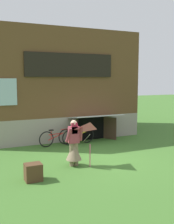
{
  "coord_description": "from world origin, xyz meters",
  "views": [
    {
      "loc": [
        -4.45,
        -8.52,
        2.89
      ],
      "look_at": [
        -0.05,
        1.06,
        1.59
      ],
      "focal_mm": 43.82,
      "sensor_mm": 36.0,
      "label": 1
    }
  ],
  "objects_px": {
    "kite": "(90,133)",
    "bicycle_red": "(56,138)",
    "person": "(74,147)",
    "bicycle_yellow": "(78,136)",
    "wooden_crate": "(33,172)"
  },
  "relations": [
    {
      "from": "bicycle_yellow",
      "to": "bicycle_red",
      "type": "height_order",
      "value": "bicycle_yellow"
    },
    {
      "from": "person",
      "to": "bicycle_yellow",
      "type": "bearing_deg",
      "value": 76.12
    },
    {
      "from": "person",
      "to": "bicycle_red",
      "type": "relative_size",
      "value": 0.97
    },
    {
      "from": "kite",
      "to": "bicycle_red",
      "type": "height_order",
      "value": "kite"
    },
    {
      "from": "bicycle_yellow",
      "to": "bicycle_red",
      "type": "relative_size",
      "value": 1.01
    },
    {
      "from": "wooden_crate",
      "to": "person",
      "type": "bearing_deg",
      "value": 25.9
    },
    {
      "from": "bicycle_yellow",
      "to": "bicycle_red",
      "type": "bearing_deg",
      "value": 165.31
    },
    {
      "from": "kite",
      "to": "bicycle_yellow",
      "type": "xyz_separation_m",
      "value": [
        0.97,
        3.25,
        -0.81
      ]
    },
    {
      "from": "person",
      "to": "bicycle_red",
      "type": "xyz_separation_m",
      "value": [
        0.32,
        2.87,
        -0.29
      ]
    },
    {
      "from": "kite",
      "to": "bicycle_red",
      "type": "relative_size",
      "value": 0.88
    },
    {
      "from": "bicycle_red",
      "to": "wooden_crate",
      "type": "distance_m",
      "value": 4.07
    },
    {
      "from": "wooden_crate",
      "to": "kite",
      "type": "bearing_deg",
      "value": 6.97
    },
    {
      "from": "person",
      "to": "bicycle_yellow",
      "type": "distance_m",
      "value": 3.05
    },
    {
      "from": "kite",
      "to": "bicycle_red",
      "type": "distance_m",
      "value": 3.48
    },
    {
      "from": "person",
      "to": "kite",
      "type": "relative_size",
      "value": 1.1
    }
  ]
}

